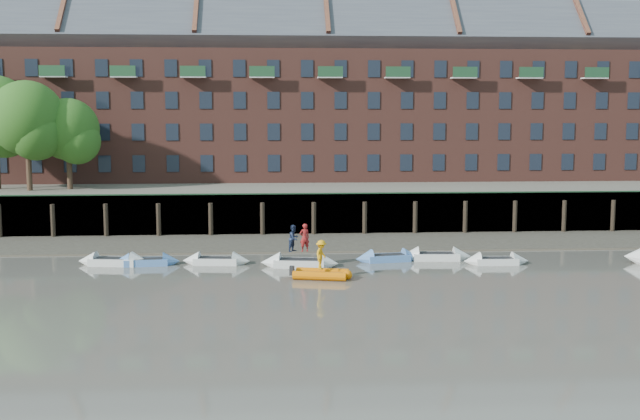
{
  "coord_description": "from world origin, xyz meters",
  "views": [
    {
      "loc": [
        -5.58,
        -40.11,
        9.69
      ],
      "look_at": [
        -2.16,
        12.0,
        3.2
      ],
      "focal_mm": 45.0,
      "sensor_mm": 36.0,
      "label": 1
    }
  ],
  "objects": [
    {
      "name": "rib_tender",
      "position": [
        -2.39,
        5.47,
        0.26
      ],
      "size": [
        3.49,
        2.25,
        0.59
      ],
      "rotation": [
        0.0,
        0.0,
        -0.23
      ],
      "color": "#E06903",
      "rests_on": "ground"
    },
    {
      "name": "person_rib_crew",
      "position": [
        -2.51,
        5.47,
        1.4
      ],
      "size": [
        1.03,
        1.27,
        1.71
      ],
      "primitive_type": "imported",
      "rotation": [
        0.0,
        0.0,
        1.15
      ],
      "color": "orange",
      "rests_on": "rib_tender"
    },
    {
      "name": "foreshore",
      "position": [
        0.0,
        18.0,
        0.0
      ],
      "size": [
        110.0,
        8.0,
        0.5
      ],
      "primitive_type": "cube",
      "color": "#3D382F",
      "rests_on": "ground"
    },
    {
      "name": "river_wall",
      "position": [
        -0.0,
        22.38,
        1.59
      ],
      "size": [
        110.0,
        1.23,
        3.3
      ],
      "color": "#2D2A26",
      "rests_on": "ground"
    },
    {
      "name": "rowboat_0",
      "position": [
        -15.32,
        10.37,
        0.24
      ],
      "size": [
        4.73,
        2.0,
        1.33
      ],
      "rotation": [
        0.0,
        0.0,
        -0.15
      ],
      "color": "silver",
      "rests_on": "ground"
    },
    {
      "name": "person_rower_a",
      "position": [
        -3.31,
        9.14,
        1.83
      ],
      "size": [
        0.74,
        0.6,
        1.76
      ],
      "primitive_type": "imported",
      "rotation": [
        0.0,
        0.0,
        3.46
      ],
      "color": "maroon",
      "rests_on": "rowboat_3"
    },
    {
      "name": "rowboat_5",
      "position": [
        5.36,
        10.81,
        0.24
      ],
      "size": [
        4.71,
        1.69,
        1.34
      ],
      "rotation": [
        0.0,
        0.0,
        -0.08
      ],
      "color": "silver",
      "rests_on": "ground"
    },
    {
      "name": "apartment_terrace",
      "position": [
        -0.0,
        36.99,
        12.82
      ],
      "size": [
        80.6,
        15.56,
        20.98
      ],
      "color": "brown",
      "rests_on": "bank_terrace"
    },
    {
      "name": "bank_terrace",
      "position": [
        0.0,
        36.0,
        1.6
      ],
      "size": [
        110.0,
        28.0,
        3.2
      ],
      "primitive_type": "cube",
      "color": "#5E594D",
      "rests_on": "ground"
    },
    {
      "name": "rowboat_1",
      "position": [
        -13.27,
        10.22,
        0.22
      ],
      "size": [
        4.27,
        1.55,
        1.21
      ],
      "rotation": [
        0.0,
        0.0,
        0.08
      ],
      "color": "#4E7BBD",
      "rests_on": "ground"
    },
    {
      "name": "mud_band",
      "position": [
        0.0,
        14.6,
        0.0
      ],
      "size": [
        110.0,
        1.6,
        0.1
      ],
      "primitive_type": "cube",
      "color": "#4C4336",
      "rests_on": "ground"
    },
    {
      "name": "ground",
      "position": [
        0.0,
        0.0,
        0.0
      ],
      "size": [
        220.0,
        220.0,
        0.0
      ],
      "primitive_type": "plane",
      "color": "#5D5951",
      "rests_on": "ground"
    },
    {
      "name": "rowboat_3",
      "position": [
        -3.63,
        9.04,
        0.25
      ],
      "size": [
        5.01,
        2.08,
        1.41
      ],
      "rotation": [
        0.0,
        0.0,
        -0.14
      ],
      "color": "silver",
      "rests_on": "ground"
    },
    {
      "name": "rowboat_2",
      "position": [
        -8.88,
        10.26,
        0.22
      ],
      "size": [
        4.42,
        1.76,
        1.25
      ],
      "rotation": [
        0.0,
        0.0,
        -0.12
      ],
      "color": "silver",
      "rests_on": "ground"
    },
    {
      "name": "rowboat_6",
      "position": [
        8.86,
        9.1,
        0.21
      ],
      "size": [
        4.17,
        1.31,
        1.2
      ],
      "rotation": [
        0.0,
        0.0,
        -0.03
      ],
      "color": "silver",
      "rests_on": "ground"
    },
    {
      "name": "tree_cluster",
      "position": [
        -25.62,
        27.35,
        9.0
      ],
      "size": [
        11.76,
        7.74,
        9.4
      ],
      "color": "#3A281C",
      "rests_on": "bank_terrace"
    },
    {
      "name": "rowboat_4",
      "position": [
        2.15,
        10.57,
        0.22
      ],
      "size": [
        4.45,
        1.92,
        1.25
      ],
      "rotation": [
        0.0,
        0.0,
        0.16
      ],
      "color": "#4E7BBD",
      "rests_on": "ground"
    },
    {
      "name": "person_rower_b",
      "position": [
        -3.97,
        9.17,
        1.79
      ],
      "size": [
        0.99,
        1.04,
        1.68
      ],
      "primitive_type": "imported",
      "rotation": [
        0.0,
        0.0,
        0.95
      ],
      "color": "#19233F",
      "rests_on": "rowboat_3"
    }
  ]
}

